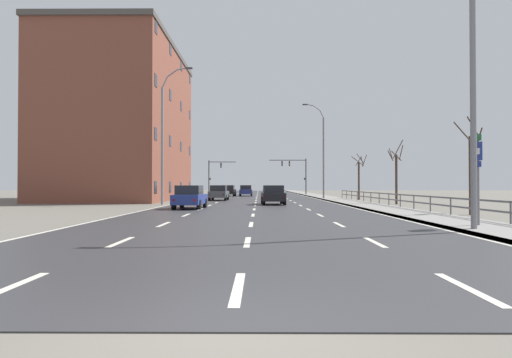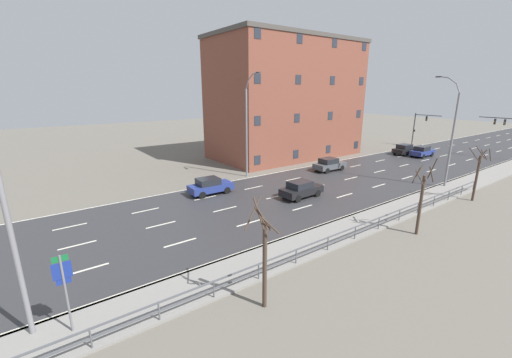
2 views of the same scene
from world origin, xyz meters
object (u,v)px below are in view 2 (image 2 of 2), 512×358
at_px(traffic_signal_left, 419,125).
at_px(car_near_left, 405,149).
at_px(car_far_left, 329,164).
at_px(highway_sign, 64,285).
at_px(street_lamp_foreground, 5,208).
at_px(street_lamp_midground, 451,134).
at_px(car_distant, 422,151).
at_px(street_lamp_left_bank, 247,128).
at_px(car_far_right, 210,186).
at_px(car_near_right, 301,189).
at_px(brick_building, 286,99).

relative_size(traffic_signal_left, car_near_left, 1.35).
xyz_separation_m(traffic_signal_left, car_far_left, (3.25, -26.22, -2.88)).
bearing_deg(highway_sign, car_near_left, 105.06).
distance_m(street_lamp_foreground, car_far_left, 32.70).
bearing_deg(highway_sign, street_lamp_midground, 91.62).
distance_m(street_lamp_foreground, highway_sign, 3.55).
height_order(traffic_signal_left, car_near_left, traffic_signal_left).
xyz_separation_m(street_lamp_foreground, car_distant, (-9.04, 47.87, -4.60)).
relative_size(street_lamp_left_bank, highway_sign, 3.23).
xyz_separation_m(street_lamp_foreground, car_far_left, (-11.29, 30.34, -4.60)).
xyz_separation_m(traffic_signal_left, car_distant, (5.50, -8.69, -2.88)).
bearing_deg(car_distant, street_lamp_left_bank, -102.76).
bearing_deg(street_lamp_foreground, car_far_right, 129.29).
bearing_deg(traffic_signal_left, street_lamp_foreground, -75.58).
height_order(car_near_right, car_far_left, same).
relative_size(traffic_signal_left, car_far_left, 1.36).
bearing_deg(street_lamp_midground, street_lamp_left_bank, -137.05).
relative_size(car_near_right, car_near_left, 1.00).
distance_m(street_lamp_midground, car_distant, 16.62).
distance_m(street_lamp_midground, car_far_right, 23.88).
bearing_deg(car_distant, highway_sign, -78.46).
relative_size(street_lamp_left_bank, brick_building, 0.52).
relative_size(highway_sign, car_near_left, 0.84).
xyz_separation_m(traffic_signal_left, car_far_right, (2.79, -42.19, -2.88)).
bearing_deg(street_lamp_midground, car_near_left, 131.98).
xyz_separation_m(traffic_signal_left, car_near_left, (3.08, -9.16, -2.88)).
bearing_deg(car_far_right, street_lamp_foreground, -49.09).
relative_size(street_lamp_foreground, car_near_left, 2.66).
relative_size(car_distant, car_far_left, 0.99).
distance_m(street_lamp_foreground, brick_building, 39.18).
height_order(highway_sign, car_far_right, highway_sign).
relative_size(highway_sign, car_near_right, 0.84).
distance_m(car_near_right, brick_building, 21.11).
relative_size(street_lamp_midground, street_lamp_left_bank, 0.96).
relative_size(street_lamp_foreground, traffic_signal_left, 1.97).
bearing_deg(car_distant, brick_building, -130.16).
height_order(highway_sign, brick_building, brick_building).
distance_m(street_lamp_left_bank, car_far_right, 8.56).
bearing_deg(street_lamp_left_bank, car_near_left, 82.65).
bearing_deg(brick_building, traffic_signal_left, 73.21).
relative_size(car_near_right, car_far_left, 1.01).
height_order(street_lamp_foreground, car_far_left, street_lamp_foreground).
bearing_deg(car_far_right, traffic_signal_left, 95.40).
xyz_separation_m(street_lamp_left_bank, car_near_right, (8.89, -0.21, -4.70)).
bearing_deg(car_near_right, street_lamp_foreground, -75.96).
xyz_separation_m(car_near_right, car_far_left, (-5.29, 9.76, 0.00)).
distance_m(highway_sign, car_near_right, 20.54).
distance_m(street_lamp_left_bank, car_far_left, 11.23).
bearing_deg(brick_building, car_far_right, -60.83).
distance_m(street_lamp_foreground, traffic_signal_left, 58.43).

